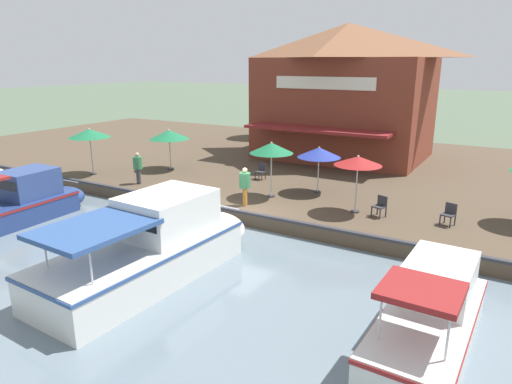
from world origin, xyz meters
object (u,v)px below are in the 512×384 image
(waterfront_restaurant, at_px, (345,91))
(patio_umbrella_mid_patio_right, at_px, (319,152))
(cafe_chair_back_row_seat, at_px, (380,205))
(motorboat_distant_upstream, at_px, (161,244))
(person_at_quay_edge, at_px, (138,164))
(cafe_chair_facing_river, at_px, (449,213))
(patio_umbrella_far_corner, at_px, (358,161))
(patio_umbrella_by_entrance, at_px, (89,133))
(tree_behind_restaurant, at_px, (281,81))
(cafe_chair_under_first_umbrella, at_px, (261,170))
(motorboat_nearest_quay, at_px, (434,310))
(patio_umbrella_mid_patio_left, at_px, (271,148))
(motorboat_outer_channel, at_px, (26,202))
(patio_umbrella_back_row, at_px, (169,135))
(person_near_entrance, at_px, (245,182))

(waterfront_restaurant, relative_size, patio_umbrella_mid_patio_right, 4.77)
(cafe_chair_back_row_seat, xyz_separation_m, motorboat_distant_upstream, (7.38, -4.95, -0.09))
(waterfront_restaurant, distance_m, person_at_quay_edge, 14.09)
(waterfront_restaurant, xyz_separation_m, cafe_chair_back_row_seat, (11.01, 5.62, -3.75))
(patio_umbrella_mid_patio_right, bearing_deg, cafe_chair_facing_river, 74.60)
(patio_umbrella_far_corner, xyz_separation_m, person_at_quay_edge, (1.15, -11.01, -1.15))
(patio_umbrella_by_entrance, height_order, tree_behind_restaurant, tree_behind_restaurant)
(cafe_chair_under_first_umbrella, height_order, motorboat_distant_upstream, motorboat_distant_upstream)
(motorboat_nearest_quay, bearing_deg, person_at_quay_edge, -110.57)
(cafe_chair_facing_river, relative_size, tree_behind_restaurant, 0.13)
(patio_umbrella_mid_patio_left, height_order, patio_umbrella_by_entrance, same)
(patio_umbrella_by_entrance, relative_size, motorboat_outer_channel, 0.42)
(patio_umbrella_mid_patio_right, height_order, person_at_quay_edge, patio_umbrella_mid_patio_right)
(cafe_chair_facing_river, relative_size, motorboat_distant_upstream, 0.10)
(patio_umbrella_by_entrance, distance_m, motorboat_nearest_quay, 19.96)
(motorboat_outer_channel, bearing_deg, motorboat_distant_upstream, 83.68)
(patio_umbrella_mid_patio_left, xyz_separation_m, motorboat_nearest_quay, (7.11, 8.37, -2.07))
(cafe_chair_back_row_seat, xyz_separation_m, tree_behind_restaurant, (-15.98, -12.85, 4.03))
(patio_umbrella_mid_patio_right, height_order, motorboat_nearest_quay, patio_umbrella_mid_patio_right)
(tree_behind_restaurant, bearing_deg, cafe_chair_facing_river, 44.49)
(waterfront_restaurant, height_order, motorboat_outer_channel, waterfront_restaurant)
(patio_umbrella_mid_patio_left, xyz_separation_m, motorboat_distant_upstream, (7.64, 0.17, -1.88))
(patio_umbrella_mid_patio_right, bearing_deg, patio_umbrella_mid_patio_left, -42.18)
(waterfront_restaurant, distance_m, cafe_chair_back_row_seat, 12.91)
(motorboat_distant_upstream, distance_m, tree_behind_restaurant, 25.00)
(motorboat_nearest_quay, height_order, motorboat_distant_upstream, motorboat_distant_upstream)
(patio_umbrella_mid_patio_right, relative_size, cafe_chair_facing_river, 2.60)
(patio_umbrella_mid_patio_left, distance_m, patio_umbrella_back_row, 7.95)
(motorboat_nearest_quay, bearing_deg, waterfront_restaurant, -153.59)
(motorboat_nearest_quay, relative_size, tree_behind_restaurant, 0.92)
(patio_umbrella_far_corner, distance_m, person_near_entrance, 4.79)
(tree_behind_restaurant, bearing_deg, patio_umbrella_mid_patio_left, 26.19)
(patio_umbrella_far_corner, height_order, cafe_chair_facing_river, patio_umbrella_far_corner)
(cafe_chair_under_first_umbrella, distance_m, motorboat_distant_upstream, 10.47)
(patio_umbrella_back_row, xyz_separation_m, cafe_chair_facing_river, (1.90, 15.34, -1.54))
(cafe_chair_back_row_seat, bearing_deg, motorboat_distant_upstream, -33.83)
(patio_umbrella_far_corner, distance_m, patio_umbrella_by_entrance, 14.69)
(motorboat_outer_channel, bearing_deg, person_at_quay_edge, 165.64)
(patio_umbrella_by_entrance, xyz_separation_m, motorboat_outer_channel, (5.54, 2.28, -2.05))
(person_near_entrance, bearing_deg, patio_umbrella_back_row, -116.85)
(patio_umbrella_by_entrance, height_order, motorboat_distant_upstream, patio_umbrella_by_entrance)
(patio_umbrella_mid_patio_left, bearing_deg, person_near_entrance, -10.22)
(person_near_entrance, distance_m, tree_behind_restaurant, 19.30)
(motorboat_outer_channel, distance_m, tree_behind_restaurant, 22.83)
(patio_umbrella_by_entrance, height_order, cafe_chair_back_row_seat, patio_umbrella_by_entrance)
(patio_umbrella_mid_patio_left, xyz_separation_m, person_at_quay_edge, (1.37, -6.93, -1.26))
(patio_umbrella_mid_patio_left, height_order, patio_umbrella_back_row, patio_umbrella_mid_patio_left)
(waterfront_restaurant, distance_m, patio_umbrella_mid_patio_right, 9.53)
(patio_umbrella_by_entrance, bearing_deg, person_at_quay_edge, 86.69)
(patio_umbrella_back_row, relative_size, cafe_chair_under_first_umbrella, 2.72)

